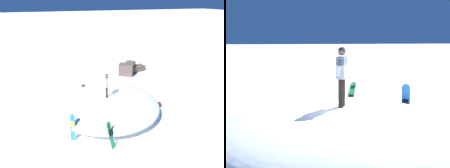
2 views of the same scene
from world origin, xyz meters
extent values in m
plane|color=white|center=(0.00, 0.00, 0.00)|extent=(240.00, 240.00, 0.00)
ellipsoid|color=white|center=(-0.17, 0.19, 0.66)|extent=(8.35, 8.62, 1.33)
cylinder|color=black|center=(0.02, 0.06, 1.73)|extent=(0.14, 0.14, 0.80)
cylinder|color=black|center=(-0.16, 0.13, 1.73)|extent=(0.14, 0.14, 0.80)
cube|color=#8C939E|center=(-0.07, 0.10, 2.42)|extent=(0.49, 0.37, 0.59)
sphere|color=#936B4C|center=(-0.07, 0.10, 2.85)|extent=(0.22, 0.22, 0.22)
cylinder|color=#8C939E|center=(0.22, -0.02, 2.47)|extent=(0.38, 0.22, 0.49)
cylinder|color=#8C939E|center=(-0.36, 0.21, 2.47)|extent=(0.38, 0.22, 0.49)
sphere|color=#333842|center=(-0.07, 0.10, 2.88)|extent=(0.21, 0.21, 0.21)
cube|color=#1E8C47|center=(3.09, -0.70, 0.70)|extent=(0.48, 0.46, 1.40)
cylinder|color=#1E8C47|center=(2.93, -0.80, 1.40)|extent=(0.24, 0.30, 0.29)
cube|color=black|center=(3.08, -0.70, 0.95)|extent=(0.22, 0.26, 0.34)
cube|color=black|center=(2.99, -0.76, 0.95)|extent=(0.18, 0.21, 0.12)
cube|color=black|center=(3.11, -0.69, 0.45)|extent=(0.18, 0.21, 0.12)
cube|color=#2672BF|center=(1.77, -2.50, 0.74)|extent=(0.32, 0.35, 1.48)
cylinder|color=#2672BF|center=(1.70, -2.45, 1.48)|extent=(0.21, 0.27, 0.29)
cube|color=yellow|center=(1.76, -2.49, 1.00)|extent=(0.18, 0.23, 0.36)
cube|color=black|center=(1.71, -2.45, 1.00)|extent=(0.18, 0.20, 0.12)
cube|color=black|center=(1.76, -2.49, 0.47)|extent=(0.18, 0.20, 0.12)
camera|label=1|loc=(10.80, -3.40, 7.32)|focal=31.14mm
camera|label=2|loc=(-7.67, 1.25, 3.25)|focal=45.61mm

